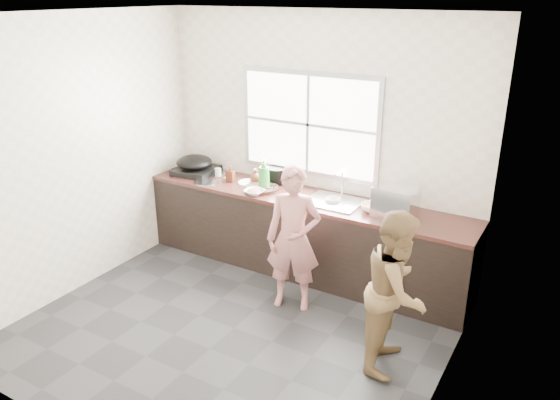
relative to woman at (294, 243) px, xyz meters
The scene contains 30 objects.
floor 0.95m from the woman, 112.46° to the right, with size 3.60×3.20×0.01m, color #27272A.
ceiling 2.16m from the woman, 112.46° to the right, with size 3.60×3.20×0.01m, color silver.
wall_back 1.23m from the woman, 104.89° to the left, with size 3.60×0.01×2.70m, color beige.
wall_left 2.27m from the woman, 163.07° to the right, with size 0.01×3.20×2.70m, color silver.
wall_right 1.81m from the woman, 22.13° to the right, with size 0.01×3.20×2.70m, color beige.
wall_front 2.35m from the woman, 96.63° to the right, with size 3.60×0.01×2.70m, color beige.
cabinet 0.75m from the woman, 111.43° to the left, with size 3.60×0.62×0.82m, color black.
countertop 0.73m from the woman, 111.43° to the left, with size 3.60×0.64×0.04m, color #391C17.
sink 0.70m from the woman, 82.23° to the left, with size 0.55×0.45×0.02m, color silver.
faucet 0.94m from the woman, 84.02° to the left, with size 0.02×0.02×0.30m, color silver.
window_frame 1.36m from the woman, 110.51° to the left, with size 1.60×0.05×1.10m, color #9EA0A5.
window_glazing 1.34m from the woman, 111.01° to the left, with size 1.50×0.01×1.00m, color white.
woman is the anchor object (origin of this frame).
person_side 1.18m from the woman, 17.57° to the right, with size 0.65×0.51×1.34m, color brown.
cutting_board 0.97m from the woman, 140.56° to the left, with size 0.36×0.36×0.04m, color black.
cleaver 0.94m from the woman, 137.00° to the left, with size 0.20×0.10×0.01m, color #B0B2B7.
bowl_mince 0.88m from the woman, 148.09° to the left, with size 0.20×0.20×0.05m, color white.
bowl_crabs 0.86m from the woman, 51.23° to the left, with size 0.19×0.19×0.06m, color white.
bowl_held 0.70m from the woman, 83.00° to the left, with size 0.19×0.19×0.06m, color white.
black_pot 1.17m from the woman, 128.36° to the left, with size 0.25×0.25×0.18m, color black.
plate_food 1.21m from the woman, 143.84° to the left, with size 0.24×0.24×0.02m, color white.
bottle_green 1.05m from the woman, 138.14° to the left, with size 0.13×0.13×0.33m, color #277829.
bottle_brown_tall 1.39m from the woman, 150.78° to the left, with size 0.08×0.08×0.17m, color #4A2012.
bottle_brown_short 1.21m from the woman, 140.31° to the left, with size 0.12×0.12×0.15m, color #482312.
glass_jar 1.59m from the woman, 152.74° to the left, with size 0.07×0.07×0.10m, color silver.
burner 1.85m from the woman, 157.79° to the left, with size 0.45×0.45×0.07m, color black.
wok 1.86m from the woman, 158.41° to the left, with size 0.41×0.41×0.16m, color black.
dish_rack 1.03m from the woman, 40.13° to the left, with size 0.39×0.27×0.29m, color silver.
pot_lid_left 1.49m from the woman, 160.85° to the left, with size 0.25×0.25×0.01m, color silver.
pot_lid_right 1.66m from the woman, 151.24° to the left, with size 0.26×0.26×0.01m, color silver.
Camera 1 is at (2.49, -3.39, 2.87)m, focal length 35.00 mm.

